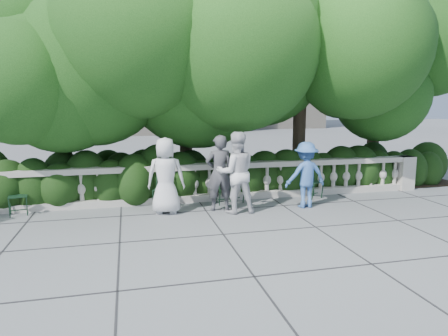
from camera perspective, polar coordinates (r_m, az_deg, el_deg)
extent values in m
plane|color=#595D62|center=(9.08, 1.50, -7.25)|extent=(90.00, 90.00, 0.00)
cube|color=#9E998E|center=(10.74, -1.01, -4.11)|extent=(12.00, 0.32, 0.18)
cube|color=#9E998E|center=(10.58, -1.02, 0.32)|extent=(12.00, 0.36, 0.14)
cube|color=#9E998E|center=(13.16, 24.36, -0.62)|extent=(0.44, 0.44, 1.00)
cylinder|color=#3F3023|center=(11.98, -21.85, 2.98)|extent=(0.40, 0.40, 2.80)
ellipsoid|color=#11340E|center=(11.53, -22.87, 14.06)|extent=(5.28, 5.28, 3.96)
cylinder|color=#3F3023|center=(12.55, -5.47, 5.25)|extent=(0.40, 0.40, 3.40)
ellipsoid|color=#11340E|center=(12.14, -5.32, 18.08)|extent=(6.24, 6.24, 4.68)
cylinder|color=#3F3023|center=(12.88, 10.66, 4.34)|extent=(0.40, 0.40, 3.00)
ellipsoid|color=#11340E|center=(12.48, 11.90, 15.28)|extent=(5.52, 5.52, 4.14)
cylinder|color=#3F3023|center=(14.79, 20.51, 3.77)|extent=(0.40, 0.40, 2.60)
ellipsoid|color=#11340E|center=(14.43, 21.90, 11.92)|extent=(4.80, 4.80, 3.60)
imported|color=silver|center=(9.42, -8.32, -1.10)|extent=(0.97, 0.73, 1.80)
imported|color=#3F3F44|center=(9.58, -0.67, -0.72)|extent=(0.68, 0.46, 1.84)
imported|color=silver|center=(9.38, 1.72, -0.65)|extent=(0.96, 0.76, 1.93)
imported|color=#3762A7|center=(10.08, 11.58, -0.97)|extent=(1.10, 0.68, 1.64)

